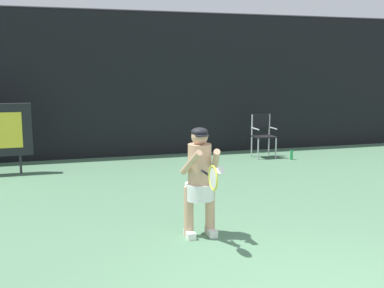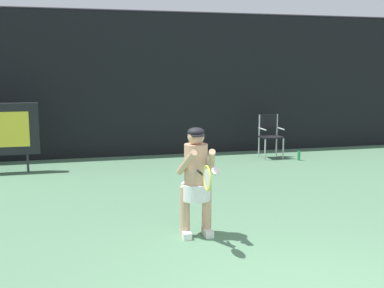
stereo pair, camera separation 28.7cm
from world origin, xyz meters
The scene contains 5 objects.
backdrop_screen centered at (0.00, 8.50, 1.81)m, with size 18.00×0.12×3.66m.
umpire_chair centered at (2.59, 7.40, 0.62)m, with size 0.52×0.44×1.08m.
water_bottle centered at (3.14, 6.89, 0.12)m, with size 0.07×0.07×0.27m.
tennis_player centered at (-0.61, 2.41, 0.80)m, with size 0.53×0.59×1.47m.
tennis_racket centered at (-0.63, 1.83, 0.93)m, with size 0.03×0.60×0.31m.
Camera 1 is at (-2.40, -3.38, 2.22)m, focal length 44.05 mm.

